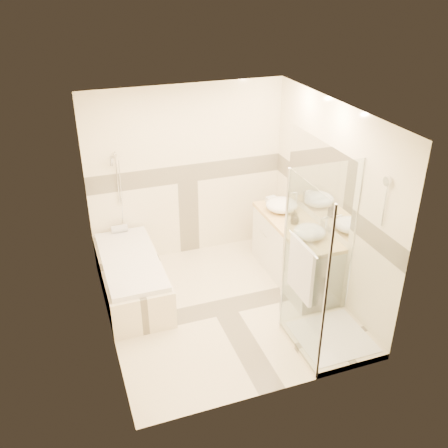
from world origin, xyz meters
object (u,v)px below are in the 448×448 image
object	(u,v)px
vanity	(294,251)
amenity_bottle_b	(295,218)
vessel_sink_far	(310,232)
amenity_bottle_a	(294,216)
vessel_sink_near	(282,205)
shower_enclosure	(323,305)
bathtub	(131,275)

from	to	relation	value
vanity	amenity_bottle_b	size ratio (longest dim) A/B	10.62
vessel_sink_far	amenity_bottle_a	bearing A→B (deg)	90.00
amenity_bottle_a	amenity_bottle_b	bearing A→B (deg)	-90.00
vessel_sink_near	vessel_sink_far	bearing A→B (deg)	-90.00
vessel_sink_near	amenity_bottle_a	size ratio (longest dim) A/B	2.36
shower_enclosure	vessel_sink_far	xyz separation A→B (m)	(0.27, 0.88, 0.42)
vanity	shower_enclosure	xyz separation A→B (m)	(-0.29, -1.27, 0.08)
shower_enclosure	vessel_sink_far	size ratio (longest dim) A/B	5.13
bathtub	vessel_sink_near	xyz separation A→B (m)	(2.13, 0.06, 0.63)
amenity_bottle_a	amenity_bottle_b	distance (m)	0.03
vessel_sink_far	vessel_sink_near	bearing A→B (deg)	90.00
vessel_sink_far	amenity_bottle_a	world-z (taller)	amenity_bottle_a
vanity	amenity_bottle_b	xyz separation A→B (m)	(-0.02, 0.01, 0.50)
vessel_sink_far	amenity_bottle_a	size ratio (longest dim) A/B	2.15
bathtub	amenity_bottle_b	bearing A→B (deg)	-9.06
vessel_sink_near	vessel_sink_far	size ratio (longest dim) A/B	1.10
vanity	amenity_bottle_a	bearing A→B (deg)	118.27
bathtub	vessel_sink_near	size ratio (longest dim) A/B	3.89
vanity	amenity_bottle_a	size ratio (longest dim) A/B	8.75
vanity	amenity_bottle_a	world-z (taller)	amenity_bottle_a
amenity_bottle_a	vessel_sink_far	bearing A→B (deg)	-90.00
vessel_sink_far	amenity_bottle_b	bearing A→B (deg)	90.00
vessel_sink_far	amenity_bottle_b	xyz separation A→B (m)	(0.00, 0.40, -0.00)
amenity_bottle_b	vessel_sink_near	bearing A→B (deg)	90.00
vanity	vessel_sink_near	distance (m)	0.66
vessel_sink_near	amenity_bottle_a	world-z (taller)	amenity_bottle_a
bathtub	amenity_bottle_a	xyz separation A→B (m)	(2.13, -0.31, 0.64)
vessel_sink_near	vessel_sink_far	distance (m)	0.80
vessel_sink_near	amenity_bottle_b	bearing A→B (deg)	-90.00
bathtub	shower_enclosure	xyz separation A→B (m)	(1.86, -1.62, 0.20)
vessel_sink_near	amenity_bottle_b	size ratio (longest dim) A/B	2.87
vessel_sink_near	shower_enclosure	bearing A→B (deg)	-99.19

